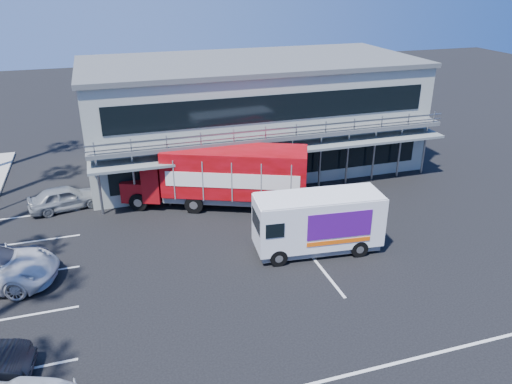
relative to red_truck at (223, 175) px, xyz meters
name	(u,v)px	position (x,y,z in m)	size (l,w,h in m)	color
ground	(284,281)	(0.69, -8.42, -1.95)	(120.00, 120.00, 0.00)	black
building	(251,113)	(3.69, 6.51, 1.70)	(22.40, 12.00, 7.30)	#9C9F92
red_truck	(223,175)	(0.00, 0.00, 0.00)	(10.65, 6.38, 3.55)	maroon
white_van	(318,222)	(3.12, -6.42, -0.37)	(6.29, 2.68, 2.99)	white
parked_car_e	(65,198)	(-8.81, 2.38, -1.26)	(1.63, 4.05, 1.38)	gray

